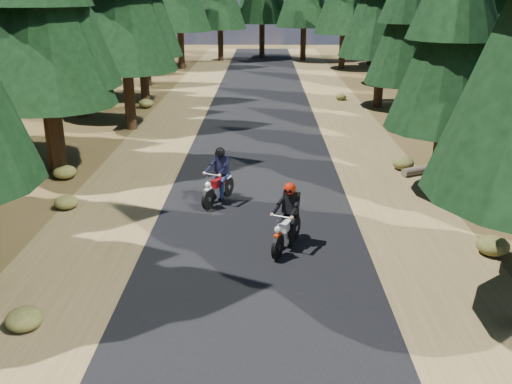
% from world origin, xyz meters
% --- Properties ---
extents(ground, '(120.00, 120.00, 0.00)m').
position_xyz_m(ground, '(0.00, 0.00, 0.00)').
color(ground, '#413317').
rests_on(ground, ground).
extents(road, '(6.00, 100.00, 0.01)m').
position_xyz_m(road, '(0.00, 5.00, 0.01)').
color(road, black).
rests_on(road, ground).
extents(shoulder_l, '(3.20, 100.00, 0.01)m').
position_xyz_m(shoulder_l, '(-4.60, 5.00, 0.00)').
color(shoulder_l, brown).
rests_on(shoulder_l, ground).
extents(shoulder_r, '(3.20, 100.00, 0.01)m').
position_xyz_m(shoulder_r, '(4.60, 5.00, 0.00)').
color(shoulder_r, brown).
rests_on(shoulder_r, ground).
extents(log_near, '(5.22, 2.96, 0.32)m').
position_xyz_m(log_near, '(7.92, 7.65, 0.16)').
color(log_near, '#4C4233').
rests_on(log_near, ground).
extents(understory_shrubs, '(16.16, 30.73, 0.64)m').
position_xyz_m(understory_shrubs, '(1.88, 6.95, 0.26)').
color(understory_shrubs, '#474C1E').
rests_on(understory_shrubs, ground).
extents(rider_lead, '(1.33, 2.10, 1.80)m').
position_xyz_m(rider_lead, '(0.83, 0.07, 0.61)').
color(rider_lead, silver).
rests_on(rider_lead, road).
extents(rider_follow, '(1.39, 2.10, 1.81)m').
position_xyz_m(rider_follow, '(-1.25, 3.53, 0.61)').
color(rider_follow, '#9E0A10').
rests_on(rider_follow, road).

